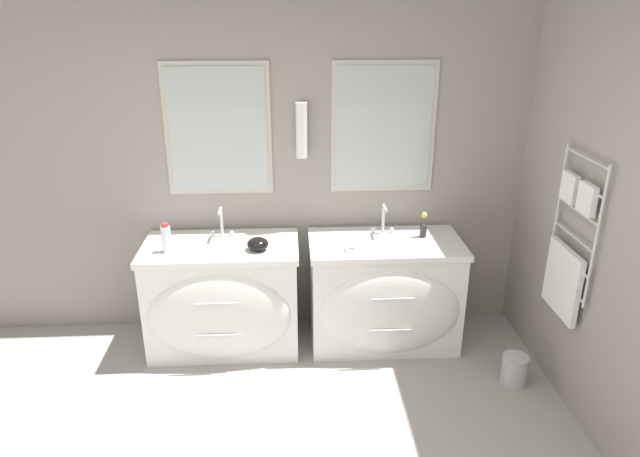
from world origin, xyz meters
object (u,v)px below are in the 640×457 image
at_px(waste_bin, 514,369).
at_px(toiletry_bottle, 166,239).
at_px(flower_vase, 424,227).
at_px(amenity_bowl, 258,244).
at_px(vanity_left, 223,298).
at_px(vanity_right, 384,293).

bearing_deg(waste_bin, toiletry_bottle, 167.91).
relative_size(toiletry_bottle, flower_vase, 1.08).
bearing_deg(amenity_bowl, flower_vase, 8.29).
bearing_deg(vanity_left, amenity_bowl, -13.67).
height_order(flower_vase, waste_bin, flower_vase).
bearing_deg(flower_vase, vanity_left, -175.80).
bearing_deg(toiletry_bottle, vanity_left, 9.89).
distance_m(vanity_left, vanity_right, 1.20).
height_order(vanity_left, vanity_right, same).
relative_size(vanity_left, toiletry_bottle, 5.32).
bearing_deg(waste_bin, flower_vase, 127.93).
xyz_separation_m(amenity_bowl, flower_vase, (1.21, 0.18, 0.04)).
xyz_separation_m(flower_vase, waste_bin, (0.53, -0.68, -0.79)).
distance_m(vanity_right, amenity_bowl, 1.03).
distance_m(toiletry_bottle, amenity_bowl, 0.63).
height_order(vanity_left, amenity_bowl, amenity_bowl).
bearing_deg(toiletry_bottle, waste_bin, -12.09).
bearing_deg(toiletry_bottle, vanity_right, 2.27).
relative_size(vanity_right, waste_bin, 5.20).
distance_m(vanity_left, waste_bin, 2.12).
bearing_deg(vanity_right, vanity_left, 180.00).
height_order(vanity_left, waste_bin, vanity_left).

